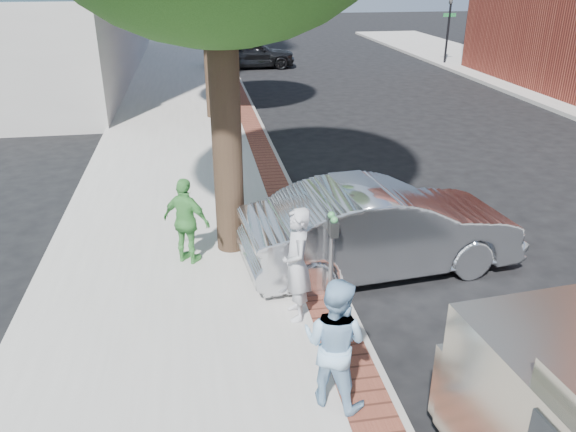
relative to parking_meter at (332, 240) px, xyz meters
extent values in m
plane|color=black|center=(-0.79, 0.19, -1.21)|extent=(120.00, 120.00, 0.00)
cube|color=#9E9991|center=(-2.29, 8.19, -1.13)|extent=(5.00, 60.00, 0.15)
cube|color=brown|center=(-0.09, 8.19, -1.05)|extent=(0.60, 60.00, 0.01)
cube|color=gray|center=(0.26, 8.19, -1.13)|extent=(0.10, 60.00, 0.15)
cylinder|color=black|center=(0.11, 22.19, 0.69)|extent=(0.12, 0.12, 3.80)
imported|color=black|center=(0.11, 22.19, 1.79)|extent=(0.18, 0.15, 0.90)
cube|color=#1E7238|center=(0.11, 22.19, 1.39)|extent=(0.70, 0.03, 0.18)
cylinder|color=black|center=(11.71, 22.19, 0.69)|extent=(0.12, 0.12, 3.80)
imported|color=black|center=(11.71, 22.19, 1.79)|extent=(0.18, 0.15, 0.90)
cube|color=#1E7238|center=(11.71, 22.19, 1.39)|extent=(0.70, 0.03, 0.18)
cylinder|color=black|center=(-1.39, 2.09, 1.14)|extent=(0.52, 0.52, 4.40)
cylinder|color=black|center=(-1.29, 12.19, 0.87)|extent=(0.40, 0.40, 3.85)
cylinder|color=gray|center=(0.00, 0.00, -0.48)|extent=(0.07, 0.07, 1.15)
cube|color=#2D3030|center=(0.00, -0.09, 0.21)|extent=(0.12, 0.14, 0.24)
cube|color=#2D3030|center=(0.00, 0.09, 0.21)|extent=(0.12, 0.14, 0.24)
sphere|color=#3F8C4C|center=(0.00, -0.09, 0.36)|extent=(0.11, 0.11, 0.11)
sphere|color=#3F8C4C|center=(0.00, 0.09, 0.36)|extent=(0.11, 0.11, 0.11)
imported|color=#AAAAAF|center=(-0.60, -0.35, -0.18)|extent=(0.42, 0.64, 1.75)
imported|color=#91BDE1|center=(-0.49, -2.17, -0.23)|extent=(1.02, 0.99, 1.66)
imported|color=#489C47|center=(-2.17, 1.65, -0.28)|extent=(0.97, 0.82, 1.56)
imported|color=#B5B7BC|center=(1.16, 1.10, -0.41)|extent=(4.97, 2.16, 1.59)
imported|color=black|center=(1.22, 23.05, -0.43)|extent=(4.58, 1.88, 1.56)
cube|color=gray|center=(1.56, -3.17, -0.39)|extent=(2.19, 1.21, 0.91)
cube|color=black|center=(1.52, -2.66, -0.01)|extent=(1.81, 0.19, 0.45)
camera|label=1|loc=(-1.90, -7.32, 3.75)|focal=35.00mm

